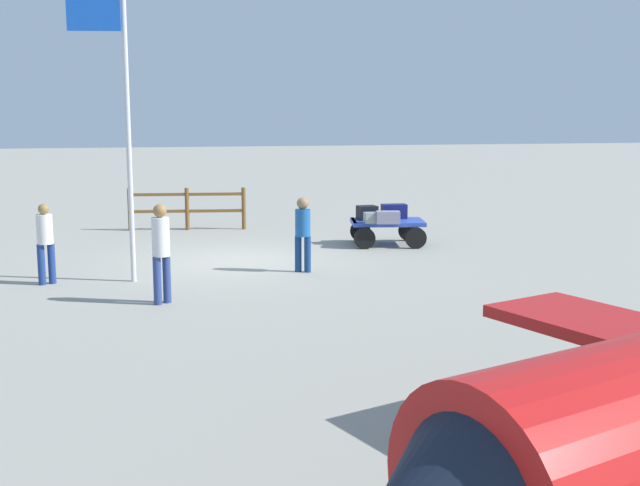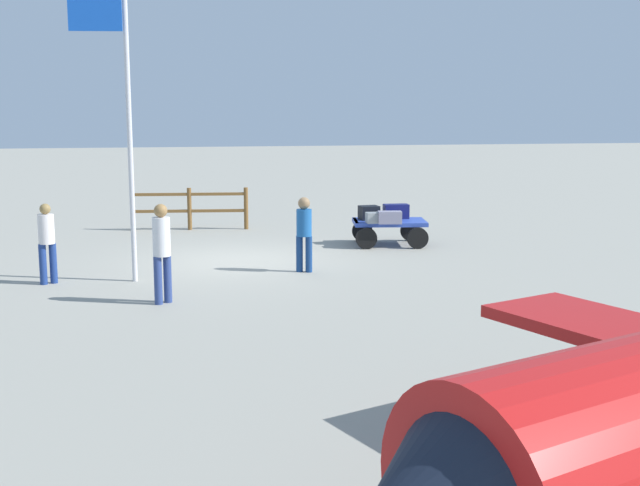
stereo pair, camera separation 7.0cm
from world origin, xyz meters
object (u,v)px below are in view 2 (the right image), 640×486
(suitcase_olive, at_px, (396,211))
(suitcase_dark, at_px, (390,217))
(suitcase_grey, at_px, (378,218))
(worker_trailing, at_px, (47,239))
(worker_lead, at_px, (304,229))
(worker_supervisor, at_px, (162,247))
(flagpole, at_px, (121,108))
(luggage_cart, at_px, (388,227))
(suitcase_navy, at_px, (369,213))

(suitcase_olive, height_order, suitcase_dark, suitcase_olive)
(suitcase_grey, relative_size, worker_trailing, 0.37)
(suitcase_olive, bearing_deg, worker_lead, 46.93)
(suitcase_grey, height_order, worker_supervisor, worker_supervisor)
(worker_trailing, relative_size, flagpole, 0.28)
(worker_supervisor, bearing_deg, luggage_cart, -137.72)
(luggage_cart, bearing_deg, worker_supervisor, 42.28)
(suitcase_grey, distance_m, worker_supervisor, 7.04)
(suitcase_grey, height_order, flagpole, flagpole)
(suitcase_olive, relative_size, worker_trailing, 0.41)
(luggage_cart, xyz_separation_m, suitcase_dark, (0.15, 0.59, 0.32))
(suitcase_dark, bearing_deg, worker_supervisor, 39.58)
(worker_lead, bearing_deg, luggage_cart, -132.84)
(worker_lead, bearing_deg, flagpole, 3.07)
(suitcase_olive, height_order, flagpole, flagpole)
(worker_supervisor, bearing_deg, suitcase_dark, -140.42)
(suitcase_grey, height_order, suitcase_dark, suitcase_dark)
(suitcase_navy, relative_size, worker_supervisor, 0.28)
(worker_lead, relative_size, flagpole, 0.28)
(suitcase_grey, xyz_separation_m, worker_lead, (2.31, 2.50, 0.15))
(suitcase_olive, xyz_separation_m, worker_trailing, (8.06, 3.31, 0.08))
(flagpole, bearing_deg, luggage_cart, -153.61)
(worker_lead, bearing_deg, suitcase_grey, -132.77)
(suitcase_navy, relative_size, worker_trailing, 0.32)
(suitcase_olive, xyz_separation_m, suitcase_dark, (0.43, 0.87, -0.03))
(suitcase_grey, height_order, worker_lead, worker_lead)
(suitcase_navy, height_order, worker_lead, worker_lead)
(suitcase_dark, bearing_deg, luggage_cart, -104.14)
(luggage_cart, height_order, suitcase_dark, suitcase_dark)
(suitcase_navy, distance_m, flagpole, 7.18)
(worker_lead, bearing_deg, worker_supervisor, 36.96)
(suitcase_dark, height_order, worker_supervisor, worker_supervisor)
(suitcase_grey, distance_m, worker_lead, 3.41)
(suitcase_dark, xyz_separation_m, worker_trailing, (7.63, 2.44, 0.11))
(suitcase_olive, relative_size, suitcase_dark, 1.05)
(suitcase_navy, xyz_separation_m, suitcase_dark, (-0.31, 0.78, -0.03))
(worker_lead, bearing_deg, suitcase_dark, -137.67)
(luggage_cart, relative_size, suitcase_navy, 4.00)
(luggage_cart, xyz_separation_m, worker_lead, (2.72, 2.93, 0.45))
(luggage_cart, bearing_deg, flagpole, 26.39)
(suitcase_dark, xyz_separation_m, worker_lead, (2.57, 2.34, 0.13))
(luggage_cart, height_order, worker_lead, worker_lead)
(suitcase_grey, bearing_deg, suitcase_dark, 148.36)
(suitcase_olive, bearing_deg, worker_trailing, 22.32)
(suitcase_olive, height_order, worker_supervisor, worker_supervisor)
(luggage_cart, relative_size, suitcase_olive, 3.08)
(suitcase_dark, distance_m, flagpole, 7.13)
(worker_trailing, distance_m, flagpole, 2.89)
(worker_supervisor, bearing_deg, suitcase_grey, -138.09)
(suitcase_dark, xyz_separation_m, flagpole, (6.14, 2.53, 2.59))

